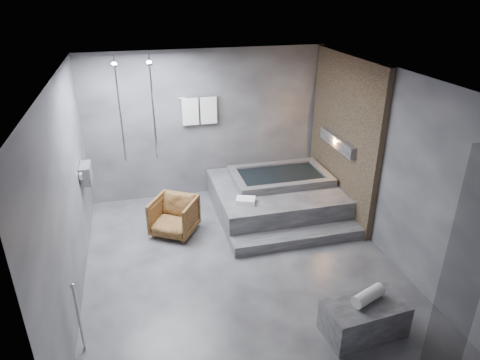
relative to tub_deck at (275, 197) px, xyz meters
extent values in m
plane|color=#2F2F32|center=(-1.05, -1.45, -0.25)|extent=(5.00, 5.00, 0.00)
cube|color=#4F4F51|center=(-1.05, -1.45, 2.55)|extent=(4.50, 5.00, 0.04)
cube|color=#3A3A3F|center=(-1.05, 1.05, 1.15)|extent=(4.50, 0.04, 2.80)
cube|color=#3A3A3F|center=(-1.05, -3.95, 1.15)|extent=(4.50, 0.04, 2.80)
cube|color=#3A3A3F|center=(-3.30, -1.45, 1.15)|extent=(0.04, 5.00, 2.80)
cube|color=#3A3A3F|center=(1.20, -1.45, 1.15)|extent=(0.04, 5.00, 2.80)
cube|color=#876E4F|center=(1.14, -0.20, 1.15)|extent=(0.10, 2.40, 2.78)
cube|color=#FF9938|center=(1.06, -0.20, 1.05)|extent=(0.14, 1.20, 0.20)
cube|color=gray|center=(-3.21, -0.05, 0.85)|extent=(0.16, 0.42, 0.30)
imported|color=beige|center=(-3.20, -0.15, 0.80)|extent=(0.08, 0.08, 0.21)
imported|color=beige|center=(-3.20, 0.05, 0.78)|extent=(0.07, 0.07, 0.15)
cylinder|color=silver|center=(-2.05, 0.60, 1.65)|extent=(0.04, 0.04, 1.80)
cylinder|color=silver|center=(-2.60, 0.60, 1.65)|extent=(0.04, 0.04, 1.80)
cylinder|color=silver|center=(-1.20, 0.99, 1.70)|extent=(0.75, 0.02, 0.02)
cube|color=white|center=(-1.37, 0.97, 1.45)|extent=(0.30, 0.06, 0.50)
cube|color=white|center=(-1.03, 0.97, 1.45)|extent=(0.30, 0.06, 0.50)
cylinder|color=silver|center=(-3.20, -2.65, 0.20)|extent=(0.04, 0.04, 0.90)
cube|color=black|center=(0.60, -3.90, 1.10)|extent=(0.55, 0.01, 2.60)
cube|color=#343437|center=(0.00, 0.00, 0.00)|extent=(2.20, 2.00, 0.50)
cube|color=#343437|center=(0.00, -1.18, -0.16)|extent=(2.20, 0.36, 0.18)
cube|color=#303033|center=(0.04, -3.20, -0.03)|extent=(1.00, 0.61, 0.43)
imported|color=#3F250F|center=(-1.90, -0.37, 0.07)|extent=(0.94, 0.94, 0.63)
cylinder|color=silver|center=(0.08, -3.16, 0.26)|extent=(0.46, 0.31, 0.16)
cube|color=white|center=(-0.71, -0.54, 0.29)|extent=(0.37, 0.33, 0.08)
camera|label=1|loc=(-2.36, -6.65, 3.61)|focal=32.00mm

